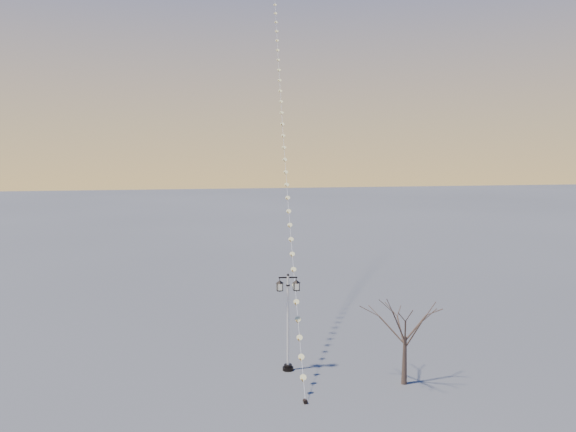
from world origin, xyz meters
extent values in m
plane|color=#505051|center=(0.00, 0.00, 0.00)|extent=(300.00, 300.00, 0.00)
cylinder|color=black|center=(0.12, 2.79, 0.08)|extent=(0.57, 0.57, 0.16)
cylinder|color=black|center=(0.12, 2.79, 0.23)|extent=(0.41, 0.41, 0.14)
cylinder|color=white|center=(0.12, 2.79, 2.69)|extent=(0.13, 0.13, 4.77)
cylinder|color=black|center=(0.12, 2.79, 4.52)|extent=(0.20, 0.20, 0.06)
cube|color=black|center=(0.12, 2.79, 4.92)|extent=(0.97, 0.17, 0.06)
sphere|color=black|center=(0.12, 2.79, 5.05)|extent=(0.14, 0.14, 0.14)
pyramid|color=black|center=(-0.31, 2.84, 4.77)|extent=(0.45, 0.45, 0.14)
cube|color=beige|center=(-0.31, 2.84, 4.46)|extent=(0.26, 0.26, 0.35)
cube|color=black|center=(-0.31, 2.84, 4.26)|extent=(0.30, 0.30, 0.04)
pyramid|color=black|center=(0.54, 2.74, 4.77)|extent=(0.45, 0.45, 0.14)
cube|color=beige|center=(0.54, 2.74, 4.46)|extent=(0.26, 0.26, 0.35)
cube|color=black|center=(0.54, 2.74, 4.26)|extent=(0.30, 0.30, 0.04)
cone|color=#47362A|center=(5.39, 0.04, 1.19)|extent=(0.28, 0.28, 2.39)
cylinder|color=black|center=(0.16, -1.14, 0.10)|extent=(0.20, 0.20, 0.20)
cylinder|color=black|center=(0.16, -1.14, 0.12)|extent=(0.03, 0.03, 0.25)
cone|color=gold|center=(2.28, 16.13, 15.00)|extent=(0.08, 0.08, 0.28)
cylinder|color=white|center=(0.16, -1.14, 0.60)|extent=(0.02, 0.02, 0.80)
camera|label=1|loc=(-5.06, -24.27, 11.26)|focal=34.34mm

